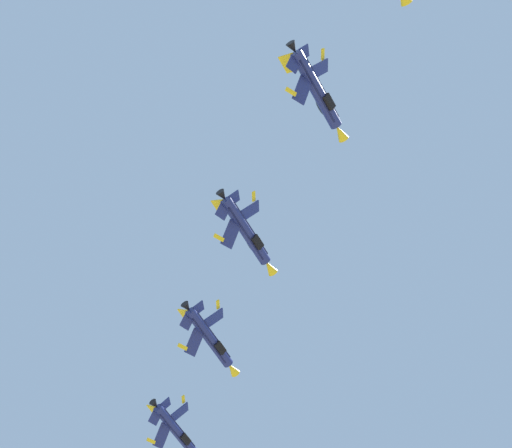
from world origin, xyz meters
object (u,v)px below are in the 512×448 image
object	(u,v)px
fighter_jet_left_wing	(210,339)
fighter_jet_right_wing	(247,233)
fighter_jet_lead	(177,431)
fighter_jet_left_outer	(317,92)

from	to	relation	value
fighter_jet_left_wing	fighter_jet_right_wing	distance (m)	20.51
fighter_jet_lead	fighter_jet_left_outer	distance (m)	67.79
fighter_jet_lead	fighter_jet_left_wing	xyz separation A→B (m)	(20.81, -11.34, -3.31)
fighter_jet_right_wing	fighter_jet_left_outer	bearing A→B (deg)	-36.21
fighter_jet_left_outer	fighter_jet_right_wing	bearing A→B (deg)	143.79
fighter_jet_left_wing	fighter_jet_right_wing	size ratio (longest dim) A/B	1.00
fighter_jet_lead	fighter_jet_left_outer	bearing A→B (deg)	-41.18
fighter_jet_lead	fighter_jet_left_wing	bearing A→B (deg)	-43.98
fighter_jet_lead	fighter_jet_right_wing	distance (m)	44.34
fighter_jet_lead	fighter_jet_right_wing	xyz separation A→B (m)	(38.88, -21.05, -3.44)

